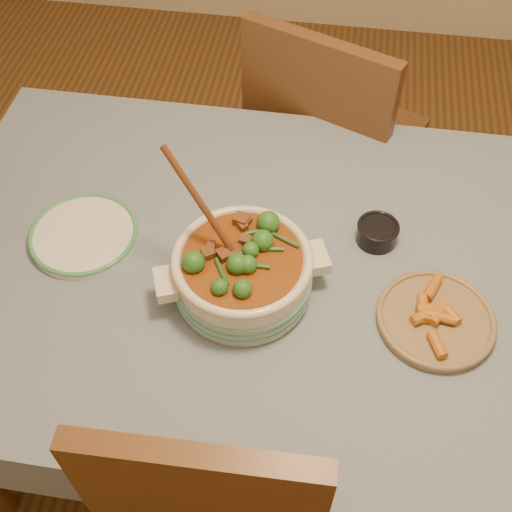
{
  "coord_description": "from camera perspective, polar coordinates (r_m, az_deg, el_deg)",
  "views": [
    {
      "loc": [
        0.09,
        -0.91,
        1.93
      ],
      "look_at": [
        -0.04,
        -0.07,
        0.86
      ],
      "focal_mm": 45.0,
      "sensor_mm": 36.0,
      "label": 1
    }
  ],
  "objects": [
    {
      "name": "dining_table",
      "position": [
        1.56,
        1.9,
        -2.75
      ],
      "size": [
        1.68,
        1.08,
        0.76
      ],
      "color": "brown",
      "rests_on": "floor"
    },
    {
      "name": "chair_far",
      "position": [
        2.09,
        6.39,
        10.24
      ],
      "size": [
        0.6,
        0.6,
        0.99
      ],
      "rotation": [
        0.0,
        0.0,
        2.76
      ],
      "color": "brown",
      "rests_on": "floor"
    },
    {
      "name": "fried_plate",
      "position": [
        1.43,
        15.72,
        -5.34
      ],
      "size": [
        0.32,
        0.32,
        0.04
      ],
      "rotation": [
        0.0,
        0.0,
        0.35
      ],
      "color": "#8C744D",
      "rests_on": "dining_table"
    },
    {
      "name": "condiment_bowl",
      "position": [
        1.54,
        10.74,
        2.14
      ],
      "size": [
        0.13,
        0.13,
        0.05
      ],
      "rotation": [
        0.0,
        0.0,
        -0.4
      ],
      "color": "black",
      "rests_on": "dining_table"
    },
    {
      "name": "stew_casserole",
      "position": [
        1.38,
        -1.23,
        -1.26
      ],
      "size": [
        0.38,
        0.38,
        0.36
      ],
      "rotation": [
        0.0,
        0.0,
        0.37
      ],
      "color": "beige",
      "rests_on": "dining_table"
    },
    {
      "name": "white_plate",
      "position": [
        1.58,
        -15.06,
        1.86
      ],
      "size": [
        0.28,
        0.28,
        0.02
      ],
      "rotation": [
        0.0,
        0.0,
        -0.07
      ],
      "color": "silver",
      "rests_on": "dining_table"
    },
    {
      "name": "floor",
      "position": [
        2.14,
        1.42,
        -13.22
      ],
      "size": [
        4.5,
        4.5,
        0.0
      ],
      "primitive_type": "plane",
      "color": "#4D2F16",
      "rests_on": "ground"
    }
  ]
}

